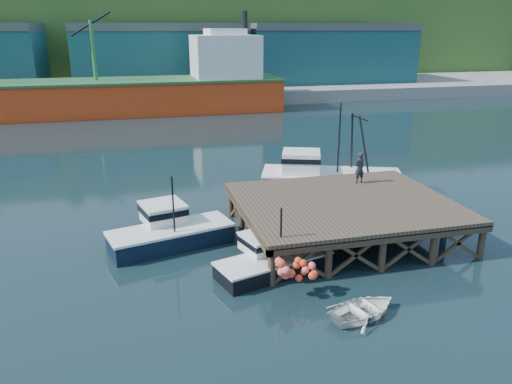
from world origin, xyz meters
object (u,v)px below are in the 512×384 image
object	(u,v)px
boat_black	(271,259)
dockworker	(359,168)
dinghy	(364,309)
boat_navy	(169,230)
trawler	(329,177)

from	to	relation	value
boat_black	dockworker	size ratio (longest dim) A/B	3.10
dinghy	dockworker	xyz separation A→B (m)	(4.98, 11.21, 2.79)
boat_navy	dockworker	size ratio (longest dim) A/B	3.58
dinghy	boat_navy	bearing A→B (deg)	20.78
dockworker	boat_black	bearing A→B (deg)	24.57
boat_black	dinghy	size ratio (longest dim) A/B	1.91
boat_navy	trawler	xyz separation A→B (m)	(11.89, 5.89, 0.51)
trawler	boat_black	bearing A→B (deg)	-104.84
boat_navy	dockworker	distance (m)	12.55
boat_black	dockworker	distance (m)	10.17
boat_navy	dinghy	world-z (taller)	boat_navy
boat_black	trawler	world-z (taller)	trawler
dinghy	dockworker	bearing A→B (deg)	-40.70
dinghy	dockworker	size ratio (longest dim) A/B	1.62
trawler	dinghy	bearing A→B (deg)	-86.77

